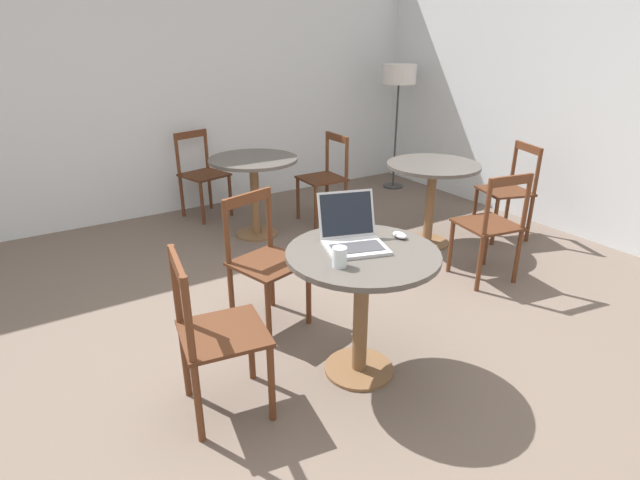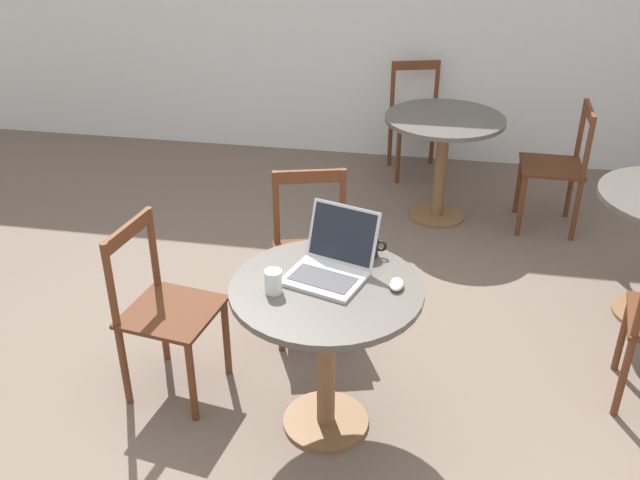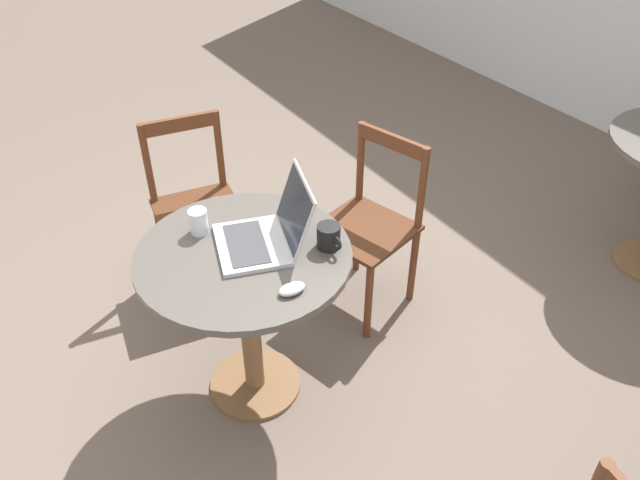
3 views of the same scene
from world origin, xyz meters
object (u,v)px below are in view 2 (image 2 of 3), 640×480
object	(u,v)px
chair_near_left	(164,311)
mouse	(396,284)
cafe_table_near	(326,318)
chair_far_back	(417,119)
mug	(369,246)
chair_near_back	(312,255)
cafe_table_far	(443,139)
chair_far_right	(558,168)
drinking_glass	(273,282)
laptop	(331,264)

from	to	relation	value
chair_near_left	mouse	distance (m)	1.14
cafe_table_near	mouse	distance (m)	0.34
chair_near_left	chair_far_back	bearing A→B (deg)	71.01
chair_near_left	mug	xyz separation A→B (m)	(0.94, 0.16, 0.36)
chair_near_back	mouse	world-z (taller)	chair_near_back
chair_near_left	chair_far_back	size ratio (longest dim) A/B	1.00
cafe_table_far	chair_far_back	size ratio (longest dim) A/B	0.93
chair_far_back	chair_far_right	xyz separation A→B (m)	(1.01, -0.82, 0.00)
cafe_table_near	mug	size ratio (longest dim) A/B	6.42
cafe_table_near	mouse	xyz separation A→B (m)	(0.29, 0.04, 0.18)
chair_far_right	mug	xyz separation A→B (m)	(-1.08, -1.95, 0.36)
cafe_table_near	mug	world-z (taller)	mug
drinking_glass	cafe_table_far	bearing A→B (deg)	74.64
chair_near_back	cafe_table_far	bearing A→B (deg)	66.57
chair_far_back	drinking_glass	world-z (taller)	chair_far_back
chair_near_left	laptop	xyz separation A→B (m)	(0.80, -0.03, 0.36)
mug	chair_far_back	bearing A→B (deg)	88.62
drinking_glass	chair_near_left	bearing A→B (deg)	160.65
cafe_table_far	drinking_glass	xyz separation A→B (m)	(-0.64, -2.33, 0.21)
laptop	mug	world-z (taller)	laptop
chair_near_left	mug	distance (m)	1.02
chair_near_left	chair_near_back	size ratio (longest dim) A/B	1.00
chair_near_back	mouse	bearing A→B (deg)	-55.34
chair_far_back	mouse	size ratio (longest dim) A/B	8.85
cafe_table_far	chair_near_left	xyz separation A→B (m)	(-1.23, -2.12, -0.15)
chair_far_right	mouse	xyz separation A→B (m)	(-0.93, -2.20, 0.32)
mouse	drinking_glass	bearing A→B (deg)	-166.08
cafe_table_near	chair_far_back	distance (m)	3.07
laptop	mouse	bearing A→B (deg)	-11.11
cafe_table_near	cafe_table_far	size ratio (longest dim) A/B	1.00
chair_near_left	chair_near_back	world-z (taller)	same
chair_near_back	drinking_glass	size ratio (longest dim) A/B	8.81
cafe_table_near	cafe_table_far	world-z (taller)	same
drinking_glass	chair_near_back	bearing A→B (deg)	90.23
chair_near_left	laptop	distance (m)	0.88
cafe_table_near	mug	distance (m)	0.39
cafe_table_far	chair_near_left	size ratio (longest dim) A/B	0.93
chair_far_right	mug	bearing A→B (deg)	-118.97
chair_far_right	laptop	bearing A→B (deg)	-119.66
cafe_table_near	cafe_table_far	xyz separation A→B (m)	(0.43, 2.25, 0.00)
mug	chair_far_right	bearing A→B (deg)	61.03
laptop	mouse	xyz separation A→B (m)	(0.29, -0.06, -0.04)
cafe_table_near	laptop	distance (m)	0.24
chair_far_back	chair_far_right	world-z (taller)	same
chair_near_left	mouse	bearing A→B (deg)	-4.48
cafe_table_far	chair_far_back	world-z (taller)	chair_far_back
laptop	mug	bearing A→B (deg)	53.85
chair_near_left	chair_far_right	distance (m)	2.92
chair_far_back	chair_far_right	distance (m)	1.30
chair_near_left	chair_far_right	xyz separation A→B (m)	(2.02, 2.11, 0.00)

